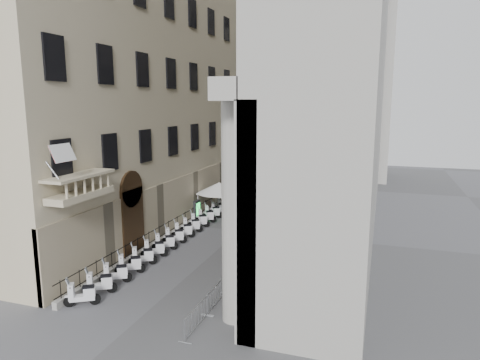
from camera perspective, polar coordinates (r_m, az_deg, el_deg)
The scene contains 33 objects.
left_building at distance 38.43m, azimuth -10.07°, elevation 20.82°, with size 5.00×36.00×34.00m, color beige.
far_building at distance 60.42m, azimuth 8.95°, elevation 15.03°, with size 22.00×10.00×30.00m, color #BBB8B0.
iron_fence at distance 34.20m, azimuth -7.64°, elevation -6.60°, with size 0.30×28.00×1.40m, color black, non-canonical shape.
blue_awning at distance 39.09m, azimuth 8.91°, elevation -4.48°, with size 1.60×3.00×3.00m, color navy, non-canonical shape.
flag at distance 23.82m, azimuth -21.28°, elevation -14.96°, with size 1.00×1.40×8.20m, color #9E0C11, non-canonical shape.
scooter_0 at distance 23.33m, azimuth -20.19°, elevation -15.44°, with size 0.56×1.40×1.50m, color white, non-canonical shape.
scooter_1 at distance 24.34m, azimuth -18.06°, elevation -14.21°, with size 0.56×1.40×1.50m, color white, non-canonical shape.
scooter_2 at distance 25.38m, azimuth -16.13°, elevation -13.06°, with size 0.56×1.40×1.50m, color white, non-canonical shape.
scooter_3 at distance 26.45m, azimuth -14.36°, elevation -11.99°, with size 0.56×1.40×1.50m, color white, non-canonical shape.
scooter_4 at distance 27.56m, azimuth -12.75°, elevation -10.99°, with size 0.56×1.40×1.50m, color white, non-canonical shape.
scooter_5 at distance 28.69m, azimuth -11.27°, elevation -10.07°, with size 0.56×1.40×1.50m, color white, non-canonical shape.
scooter_6 at distance 29.85m, azimuth -9.91°, elevation -9.20°, with size 0.56×1.40×1.50m, color white, non-canonical shape.
scooter_7 at distance 31.03m, azimuth -8.66°, elevation -8.40°, with size 0.56×1.40×1.50m, color white, non-canonical shape.
scooter_8 at distance 32.23m, azimuth -7.51°, elevation -7.66°, with size 0.56×1.40×1.50m, color white, non-canonical shape.
scooter_9 at distance 33.44m, azimuth -6.45°, elevation -6.97°, with size 0.56×1.40×1.50m, color white, non-canonical shape.
scooter_10 at distance 34.67m, azimuth -5.46°, elevation -6.32°, with size 0.56×1.40×1.50m, color white, non-canonical shape.
scooter_11 at distance 35.91m, azimuth -4.54°, elevation -5.72°, with size 0.56×1.40×1.50m, color white, non-canonical shape.
scooter_12 at distance 37.17m, azimuth -3.69°, elevation -5.15°, with size 0.56×1.40×1.50m, color white, non-canonical shape.
scooter_13 at distance 38.43m, azimuth -2.89°, elevation -4.62°, with size 0.56×1.40×1.50m, color white, non-canonical shape.
scooter_14 at distance 39.71m, azimuth -2.15°, elevation -4.13°, with size 0.56×1.40×1.50m, color white, non-canonical shape.
scooter_15 at distance 41.00m, azimuth -1.45°, elevation -3.66°, with size 0.56×1.40×1.50m, color white, non-canonical shape.
barrier_0 at distance 20.14m, azimuth -5.78°, elevation -19.16°, with size 0.60×2.40×1.10m, color #B0B3B8, non-canonical shape.
barrier_1 at distance 22.17m, azimuth -3.02°, elevation -16.20°, with size 0.60×2.40×1.10m, color #B0B3B8, non-canonical shape.
barrier_2 at distance 24.29m, azimuth -0.80°, elevation -13.72°, with size 0.60×2.40×1.10m, color #B0B3B8, non-canonical shape.
barrier_3 at distance 26.47m, azimuth 1.03°, elevation -11.63°, with size 0.60×2.40×1.10m, color #B0B3B8, non-canonical shape.
barrier_4 at distance 28.71m, azimuth 2.55°, elevation -9.86°, with size 0.60×2.40×1.10m, color #B0B3B8, non-canonical shape.
barrier_5 at distance 30.99m, azimuth 3.83°, elevation -8.33°, with size 0.60×2.40×1.10m, color #B0B3B8, non-canonical shape.
security_tent at distance 37.49m, azimuth -2.99°, elevation -0.95°, with size 3.81×3.81×3.09m.
street_lamp at distance 41.26m, azimuth -1.32°, elevation 3.46°, with size 2.56×1.19×8.34m.
info_kiosk at distance 36.10m, azimuth -5.77°, elevation -4.14°, with size 0.30×0.87×1.82m.
pedestrian_a at distance 37.93m, azimuth 2.31°, elevation -3.24°, with size 0.74×0.49×2.03m, color black.
pedestrian_b at distance 40.34m, azimuth 7.36°, elevation -2.81°, with size 0.77×0.60×1.59m, color black.
pedestrian_c at distance 45.09m, azimuth 2.42°, elevation -1.31°, with size 0.80×0.52×1.64m, color black.
Camera 1 is at (10.27, -11.32, 9.89)m, focal length 32.00 mm.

